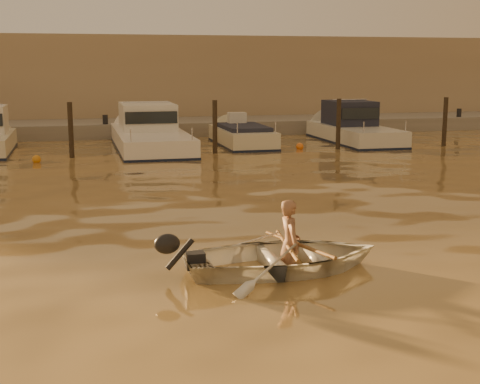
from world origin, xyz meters
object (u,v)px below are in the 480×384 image
object	(u,v)px
moored_boat_2	(150,132)
moored_boat_3	(242,140)
waterfront_building	(171,81)
dinghy	(284,257)
moored_boat_4	(355,128)
person	(290,244)

from	to	relation	value
moored_boat_2	moored_boat_3	size ratio (longest dim) A/B	1.59
moored_boat_3	waterfront_building	size ratio (longest dim) A/B	0.12
dinghy	moored_boat_4	xyz separation A→B (m)	(8.56, 16.90, 0.41)
dinghy	waterfront_building	size ratio (longest dim) A/B	0.07
moored_boat_2	waterfront_building	world-z (taller)	waterfront_building
moored_boat_4	person	bearing A→B (deg)	-116.60
person	moored_boat_3	distance (m)	17.25
moored_boat_3	moored_boat_4	xyz separation A→B (m)	(5.04, 0.00, 0.40)
moored_boat_2	moored_boat_3	bearing A→B (deg)	0.00
dinghy	moored_boat_2	world-z (taller)	moored_boat_2
moored_boat_4	waterfront_building	xyz separation A→B (m)	(-6.45, 11.00, 1.77)
person	moored_boat_2	bearing A→B (deg)	0.11
person	moored_boat_2	world-z (taller)	moored_boat_2
person	moored_boat_4	distance (m)	18.90
moored_boat_3	dinghy	bearing A→B (deg)	-101.78
person	waterfront_building	world-z (taller)	waterfront_building
person	moored_boat_4	xyz separation A→B (m)	(8.46, 16.90, 0.19)
dinghy	waterfront_building	world-z (taller)	waterfront_building
person	waterfront_building	size ratio (longest dim) A/B	0.03
moored_boat_3	moored_boat_2	bearing A→B (deg)	180.00
waterfront_building	dinghy	bearing A→B (deg)	-94.33
dinghy	waterfront_building	xyz separation A→B (m)	(2.11, 27.90, 2.18)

